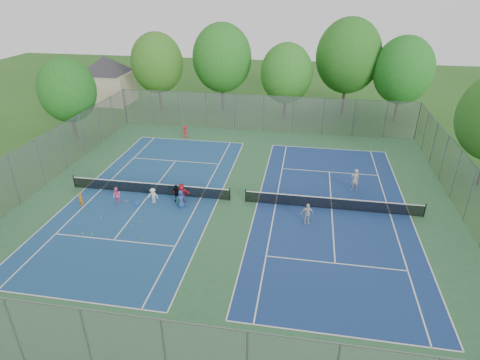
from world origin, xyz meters
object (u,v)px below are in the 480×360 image
Objects in this scene: ball_crate at (137,204)px; ball_hopper at (179,200)px; instructor at (355,180)px; net_right at (332,204)px; net_left at (150,188)px.

ball_crate is 0.52× the size of ball_hopper.
ball_crate is 16.95m from instructor.
net_right is 3.81m from instructor.
ball_crate is (-14.28, -1.96, -0.32)m from net_right.
ball_crate is at bearing 5.18° from instructor.
instructor is at bearing 18.14° from ball_crate.
instructor is at bearing 61.36° from net_right.
ball_hopper is at bearing -22.76° from net_left.
net_right is 14.42m from ball_crate.
net_left is 42.43× the size of ball_crate.
net_left is at bearing 81.84° from ball_crate.
net_left is 14.00m from net_right.
instructor is (15.81, 3.32, 0.48)m from net_left.
net_left is 21.89× the size of ball_hopper.
ball_crate is at bearing -98.16° from net_left.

